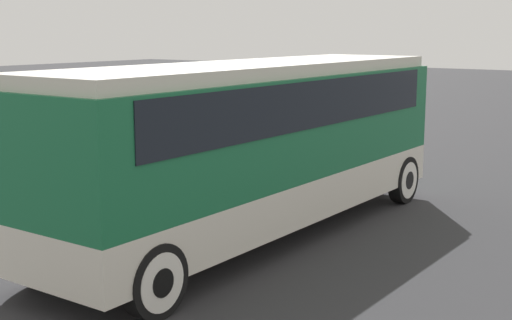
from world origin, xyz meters
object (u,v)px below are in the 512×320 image
parked_car_near (182,145)px  parked_car_mid (31,175)px  tour_bus (259,133)px  parked_car_far (107,139)px

parked_car_near → parked_car_mid: size_ratio=1.00×
tour_bus → parked_car_near: size_ratio=2.09×
parked_car_mid → parked_car_near: bearing=3.0°
tour_bus → parked_car_far: tour_bus is taller
tour_bus → parked_car_mid: (-1.11, 5.24, -1.22)m
parked_car_near → parked_car_far: size_ratio=1.05×
parked_car_near → parked_car_far: bearing=98.3°
tour_bus → parked_car_mid: tour_bus is taller
tour_bus → parked_car_mid: 5.49m
parked_car_mid → parked_car_far: (4.84, 2.83, -0.06)m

